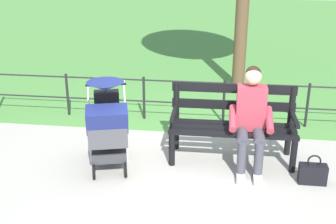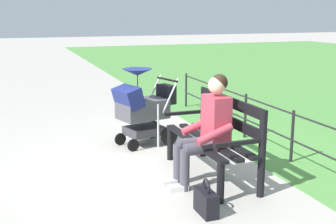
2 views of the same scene
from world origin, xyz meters
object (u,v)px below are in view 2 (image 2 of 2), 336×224
at_px(person_on_bench, 207,127).
at_px(stroller, 142,106).
at_px(park_bench, 217,134).
at_px(handbag, 206,202).

bearing_deg(person_on_bench, stroller, 8.48).
xyz_separation_m(park_bench, person_on_bench, (-0.21, 0.22, 0.15)).
bearing_deg(handbag, park_bench, -30.32).
xyz_separation_m(park_bench, stroller, (1.52, 0.48, 0.07)).
height_order(person_on_bench, handbag, person_on_bench).
bearing_deg(park_bench, stroller, 17.58).
bearing_deg(stroller, person_on_bench, -171.52).
relative_size(stroller, handbag, 3.11).
xyz_separation_m(person_on_bench, handbag, (-0.74, 0.33, -0.55)).
xyz_separation_m(person_on_bench, stroller, (1.73, 0.26, -0.08)).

